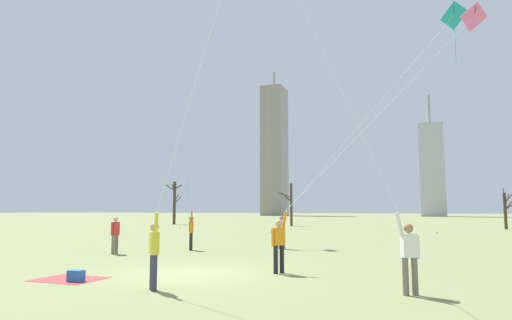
# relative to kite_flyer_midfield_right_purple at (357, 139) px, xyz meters

# --- Properties ---
(ground_plane) EXTENTS (400.00, 400.00, 0.00)m
(ground_plane) POSITION_rel_kite_flyer_midfield_right_purple_xyz_m (-5.38, 2.22, -3.50)
(ground_plane) COLOR #848E56
(kite_flyer_midfield_right_purple) EXTENTS (6.69, 5.46, 16.54)m
(kite_flyer_midfield_right_purple) POSITION_rel_kite_flyer_midfield_right_purple_xyz_m (0.00, 0.00, 0.00)
(kite_flyer_midfield_right_purple) COLOR #726656
(kite_flyer_midfield_right_purple) RESTS_ON ground
(kite_flyer_foreground_left_green) EXTENTS (5.61, 9.84, 21.00)m
(kite_flyer_foreground_left_green) POSITION_rel_kite_flyer_midfield_right_purple_xyz_m (-10.02, 10.82, 1.28)
(kite_flyer_foreground_left_green) COLOR black
(kite_flyer_foreground_left_green) RESTS_ON ground
(kite_flyer_midfield_center_teal) EXTENTS (9.05, 0.75, 11.18)m
(kite_flyer_midfield_center_teal) POSITION_rel_kite_flyer_midfield_right_purple_xyz_m (-3.61, 11.18, -0.81)
(kite_flyer_midfield_center_teal) COLOR gray
(kite_flyer_midfield_center_teal) RESTS_ON ground
(kite_flyer_midfield_left_yellow) EXTENTS (6.23, 3.90, 13.40)m
(kite_flyer_midfield_left_yellow) POSITION_rel_kite_flyer_midfield_right_purple_xyz_m (-3.69, -1.24, -0.11)
(kite_flyer_midfield_left_yellow) COLOR #33384C
(kite_flyer_midfield_left_yellow) RESTS_ON ground
(kite_flyer_foreground_right_pink) EXTENTS (7.33, 7.20, 10.61)m
(kite_flyer_foreground_right_pink) POSITION_rel_kite_flyer_midfield_right_purple_xyz_m (-1.60, 4.38, -0.90)
(kite_flyer_foreground_right_pink) COLOR black
(kite_flyer_foreground_right_pink) RESTS_ON ground
(bystander_far_off_by_trees) EXTENTS (0.22, 0.51, 1.62)m
(bystander_far_off_by_trees) POSITION_rel_kite_flyer_midfield_right_purple_xyz_m (-11.25, 6.32, -2.60)
(bystander_far_off_by_trees) COLOR #726656
(bystander_far_off_by_trees) RESTS_ON ground
(distant_kite_low_near_trees_orange) EXTENTS (5.46, 4.16, 29.33)m
(distant_kite_low_near_trees_orange) POSITION_rel_kite_flyer_midfield_right_purple_xyz_m (-25.92, 33.35, 22.04)
(distant_kite_low_near_trees_orange) COLOR orange
(distant_kite_low_near_trees_orange) RESTS_ON ground
(distant_kite_drifting_right_white) EXTENTS (2.71, 0.77, 18.40)m
(distant_kite_drifting_right_white) POSITION_rel_kite_flyer_midfield_right_purple_xyz_m (4.65, 29.38, 13.00)
(distant_kite_drifting_right_white) COLOR white
(distant_kite_drifting_right_white) RESTS_ON ground
(picnic_spot) EXTENTS (1.84, 1.45, 0.31)m
(picnic_spot) POSITION_rel_kite_flyer_midfield_right_purple_xyz_m (-7.71, -0.07, -3.41)
(picnic_spot) COLOR #CC3838
(picnic_spot) RESTS_ON ground
(bare_tree_right_of_center) EXTENTS (1.56, 1.29, 4.95)m
(bare_tree_right_of_center) POSITION_rel_kite_flyer_midfield_right_purple_xyz_m (-12.60, 40.18, -0.91)
(bare_tree_right_of_center) COLOR #4C3828
(bare_tree_right_of_center) RESTS_ON ground
(bare_tree_left_of_center) EXTENTS (1.06, 3.34, 5.50)m
(bare_tree_left_of_center) POSITION_rel_kite_flyer_midfield_right_purple_xyz_m (-28.19, 40.41, -0.48)
(bare_tree_left_of_center) COLOR #423326
(bare_tree_left_of_center) RESTS_ON ground
(bare_tree_far_right_edge) EXTENTS (1.37, 2.89, 4.03)m
(bare_tree_far_right_edge) POSITION_rel_kite_flyer_midfield_right_purple_xyz_m (9.46, 39.07, -1.45)
(bare_tree_far_right_edge) COLOR #423326
(bare_tree_far_right_edge) RESTS_ON ground
(skyline_slender_spire) EXTENTS (6.43, 8.10, 33.57)m
(skyline_slender_spire) POSITION_rel_kite_flyer_midfield_right_purple_xyz_m (5.52, 119.29, 9.11)
(skyline_slender_spire) COLOR #B2B2B7
(skyline_slender_spire) RESTS_ON ground
(skyline_tall_tower) EXTENTS (6.65, 8.55, 45.10)m
(skyline_tall_tower) POSITION_rel_kite_flyer_midfield_right_purple_xyz_m (-39.75, 120.48, 16.56)
(skyline_tall_tower) COLOR gray
(skyline_tall_tower) RESTS_ON ground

